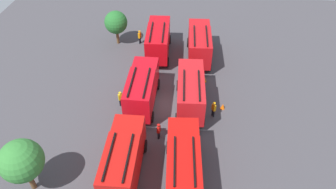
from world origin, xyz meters
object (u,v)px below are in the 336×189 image
at_px(fire_truck_5, 158,39).
at_px(tree_1, 116,22).
at_px(fire_truck_0, 183,162).
at_px(fire_truck_2, 199,43).
at_px(firefighter_2, 140,36).
at_px(fire_truck_3, 123,159).
at_px(firefighter_3, 159,131).
at_px(firefighter_0, 121,98).
at_px(fire_truck_1, 190,91).
at_px(tree_0, 21,161).
at_px(fire_truck_4, 142,88).
at_px(traffic_cone_1, 223,106).
at_px(traffic_cone_2, 204,79).
at_px(firefighter_1, 214,109).

distance_m(fire_truck_5, tree_1, 5.92).
bearing_deg(tree_1, fire_truck_0, -152.32).
xyz_separation_m(fire_truck_2, firefighter_2, (2.46, 7.61, -1.15)).
height_order(fire_truck_3, firefighter_2, fire_truck_3).
bearing_deg(tree_1, firefighter_2, -83.83).
distance_m(firefighter_3, tree_1, 17.02).
bearing_deg(firefighter_3, fire_truck_0, -47.84).
bearing_deg(firefighter_0, fire_truck_1, -115.50).
relative_size(fire_truck_5, tree_0, 1.46).
height_order(fire_truck_0, fire_truck_4, same).
bearing_deg(fire_truck_2, fire_truck_4, 145.30).
distance_m(firefighter_0, firefighter_3, 5.79).
bearing_deg(fire_truck_2, fire_truck_0, 174.42).
distance_m(fire_truck_3, traffic_cone_1, 12.00).
bearing_deg(fire_truck_2, tree_0, 143.84).
bearing_deg(firefighter_2, tree_0, 95.90).
relative_size(fire_truck_2, firefighter_2, 4.16).
bearing_deg(fire_truck_3, fire_truck_1, -30.45).
bearing_deg(traffic_cone_1, fire_truck_1, 93.47).
height_order(tree_0, traffic_cone_2, tree_0).
bearing_deg(firefighter_0, firefighter_3, -161.23).
bearing_deg(fire_truck_1, fire_truck_2, -7.27).
xyz_separation_m(firefighter_0, firefighter_2, (11.67, 0.33, 0.04)).
distance_m(tree_0, tree_1, 21.50).
height_order(firefighter_0, tree_1, tree_1).
bearing_deg(fire_truck_3, firefighter_1, -44.60).
relative_size(fire_truck_0, firefighter_2, 4.18).
relative_size(fire_truck_0, fire_truck_1, 1.00).
height_order(fire_truck_5, firefighter_0, fire_truck_5).
height_order(firefighter_0, firefighter_1, firefighter_1).
bearing_deg(firefighter_3, fire_truck_1, 70.51).
bearing_deg(firefighter_1, fire_truck_0, -145.00).
height_order(fire_truck_0, fire_truck_5, same).
xyz_separation_m(firefighter_1, firefighter_2, (12.03, 9.55, 0.02)).
height_order(firefighter_1, firefighter_2, firefighter_2).
bearing_deg(fire_truck_5, traffic_cone_1, -142.19).
distance_m(fire_truck_3, fire_truck_4, 8.46).
distance_m(fire_truck_1, fire_truck_2, 8.61).
height_order(fire_truck_4, firefighter_2, fire_truck_4).
distance_m(fire_truck_3, fire_truck_5, 17.44).
height_order(firefighter_0, traffic_cone_1, firefighter_0).
relative_size(fire_truck_4, traffic_cone_1, 11.46).
bearing_deg(fire_truck_2, firefighter_2, 67.68).
bearing_deg(traffic_cone_1, traffic_cone_2, 26.62).
height_order(fire_truck_0, fire_truck_2, same).
height_order(fire_truck_2, fire_truck_4, same).
bearing_deg(fire_truck_1, firefighter_1, -117.00).
distance_m(fire_truck_1, tree_0, 15.77).
relative_size(tree_0, traffic_cone_2, 6.92).
relative_size(firefighter_0, firefighter_1, 0.99).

